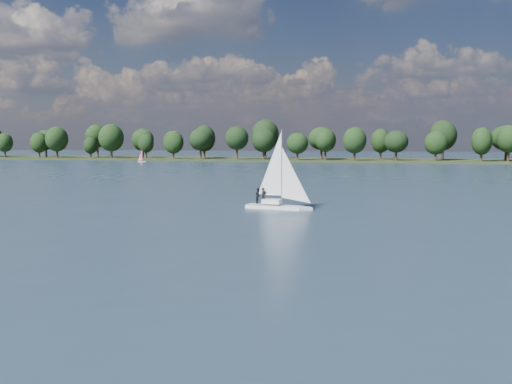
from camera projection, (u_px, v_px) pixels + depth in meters
ground at (376, 179)px, 117.81m from camera, size 700.00×700.00×0.00m
far_shore at (397, 161)px, 225.01m from camera, size 660.00×40.00×1.50m
sailboat at (276, 186)px, 65.37m from camera, size 7.44×3.00×9.51m
dinghy_pink at (142, 159)px, 219.43m from camera, size 3.23×1.46×5.04m
treeline at (389, 141)px, 221.91m from camera, size 561.88×73.87×18.36m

